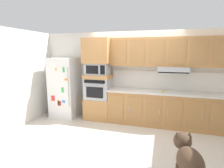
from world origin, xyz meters
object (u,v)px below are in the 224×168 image
built_in_oven (98,88)px  dog (188,158)px  screwdriver (163,91)px  microwave (98,69)px  refrigerator (65,87)px

built_in_oven → dog: built_in_oven is taller
built_in_oven → screwdriver: size_ratio=4.19×
built_in_oven → dog: bearing=-45.8°
screwdriver → microwave: bearing=178.7°
refrigerator → screwdriver: (2.85, 0.03, 0.05)m
refrigerator → dog: refrigerator is taller
microwave → screwdriver: size_ratio=3.86×
built_in_oven → screwdriver: built_in_oven is taller
refrigerator → built_in_oven: 1.05m
refrigerator → screwdriver: refrigerator is taller
microwave → screwdriver: bearing=-1.3°
microwave → screwdriver: microwave is taller
refrigerator → screwdriver: size_ratio=10.54×
screwdriver → dog: (0.36, -2.19, -0.46)m
microwave → dog: microwave is taller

